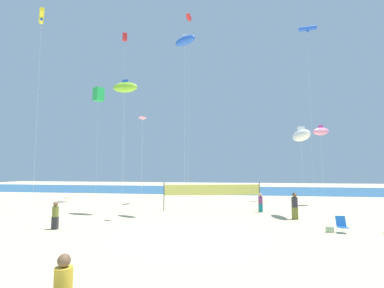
{
  "coord_description": "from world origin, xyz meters",
  "views": [
    {
      "loc": [
        2.86,
        -15.42,
        3.51
      ],
      "look_at": [
        -1.16,
        9.68,
        5.74
      ],
      "focal_mm": 26.91,
      "sensor_mm": 36.0,
      "label": 1
    }
  ],
  "objects_px": {
    "folding_beach_chair": "(342,224)",
    "kite_green_box": "(99,94)",
    "kite_red_inflatable": "(189,18)",
    "kite_red_box": "(125,38)",
    "beachgoer_charcoal_shirt": "(295,205)",
    "kite_white_inflatable": "(301,135)",
    "kite_blue_tube": "(308,29)",
    "beachgoer_olive_shirt": "(55,215)",
    "kite_pink_diamond": "(142,119)",
    "kite_pink_inflatable": "(321,131)",
    "kite_blue_inflatable": "(185,41)",
    "volleyball_net": "(212,191)",
    "kite_lime_inflatable": "(125,87)",
    "beach_handbag": "(330,230)",
    "kite_yellow_tube": "(42,17)",
    "beachgoer_plum_shirt": "(260,202)"
  },
  "relations": [
    {
      "from": "folding_beach_chair",
      "to": "kite_green_box",
      "type": "relative_size",
      "value": 0.07
    },
    {
      "from": "kite_red_inflatable",
      "to": "kite_red_box",
      "type": "xyz_separation_m",
      "value": [
        -9.22,
        4.61,
        0.6
      ]
    },
    {
      "from": "beachgoer_charcoal_shirt",
      "to": "kite_white_inflatable",
      "type": "distance_m",
      "value": 5.28
    },
    {
      "from": "beachgoer_charcoal_shirt",
      "to": "folding_beach_chair",
      "type": "distance_m",
      "value": 4.34
    },
    {
      "from": "kite_green_box",
      "to": "kite_blue_tube",
      "type": "bearing_deg",
      "value": 10.31
    },
    {
      "from": "beachgoer_olive_shirt",
      "to": "kite_pink_diamond",
      "type": "bearing_deg",
      "value": 107.06
    },
    {
      "from": "kite_white_inflatable",
      "to": "kite_pink_inflatable",
      "type": "xyz_separation_m",
      "value": [
        3.47,
        7.51,
        1.21
      ]
    },
    {
      "from": "folding_beach_chair",
      "to": "kite_blue_inflatable",
      "type": "distance_m",
      "value": 17.06
    },
    {
      "from": "folding_beach_chair",
      "to": "volleyball_net",
      "type": "bearing_deg",
      "value": 153.03
    },
    {
      "from": "kite_lime_inflatable",
      "to": "kite_pink_diamond",
      "type": "height_order",
      "value": "kite_lime_inflatable"
    },
    {
      "from": "beachgoer_olive_shirt",
      "to": "kite_red_box",
      "type": "relative_size",
      "value": 0.08
    },
    {
      "from": "kite_blue_inflatable",
      "to": "beach_handbag",
      "type": "bearing_deg",
      "value": -26.6
    },
    {
      "from": "folding_beach_chair",
      "to": "kite_yellow_tube",
      "type": "relative_size",
      "value": 0.06
    },
    {
      "from": "beachgoer_olive_shirt",
      "to": "beach_handbag",
      "type": "relative_size",
      "value": 4.01
    },
    {
      "from": "kite_lime_inflatable",
      "to": "kite_pink_inflatable",
      "type": "relative_size",
      "value": 1.38
    },
    {
      "from": "beachgoer_charcoal_shirt",
      "to": "beachgoer_olive_shirt",
      "type": "bearing_deg",
      "value": -130.76
    },
    {
      "from": "volleyball_net",
      "to": "kite_blue_inflatable",
      "type": "bearing_deg",
      "value": -120.12
    },
    {
      "from": "kite_red_box",
      "to": "kite_pink_inflatable",
      "type": "relative_size",
      "value": 2.67
    },
    {
      "from": "beachgoer_charcoal_shirt",
      "to": "kite_pink_inflatable",
      "type": "relative_size",
      "value": 0.24
    },
    {
      "from": "beachgoer_plum_shirt",
      "to": "kite_red_box",
      "type": "relative_size",
      "value": 0.07
    },
    {
      "from": "kite_red_inflatable",
      "to": "kite_blue_tube",
      "type": "height_order",
      "value": "kite_red_inflatable"
    },
    {
      "from": "volleyball_net",
      "to": "beach_handbag",
      "type": "distance_m",
      "value": 10.66
    },
    {
      "from": "beachgoer_olive_shirt",
      "to": "kite_pink_diamond",
      "type": "relative_size",
      "value": 0.22
    },
    {
      "from": "kite_pink_diamond",
      "to": "kite_yellow_tube",
      "type": "relative_size",
      "value": 0.46
    },
    {
      "from": "beachgoer_charcoal_shirt",
      "to": "kite_blue_tube",
      "type": "xyz_separation_m",
      "value": [
        4.32,
        12.45,
        18.75
      ]
    },
    {
      "from": "volleyball_net",
      "to": "kite_blue_tube",
      "type": "xyz_separation_m",
      "value": [
        10.43,
        8.77,
        18.1
      ]
    },
    {
      "from": "kite_pink_diamond",
      "to": "kite_blue_inflatable",
      "type": "relative_size",
      "value": 0.51
    },
    {
      "from": "kite_pink_diamond",
      "to": "kite_yellow_tube",
      "type": "xyz_separation_m",
      "value": [
        -8.87,
        0.57,
        8.77
      ]
    },
    {
      "from": "beachgoer_plum_shirt",
      "to": "volleyball_net",
      "type": "distance_m",
      "value": 4.12
    },
    {
      "from": "folding_beach_chair",
      "to": "kite_pink_inflatable",
      "type": "distance_m",
      "value": 14.63
    },
    {
      "from": "kite_pink_inflatable",
      "to": "kite_red_inflatable",
      "type": "bearing_deg",
      "value": -177.41
    },
    {
      "from": "kite_pink_diamond",
      "to": "kite_white_inflatable",
      "type": "height_order",
      "value": "kite_pink_diamond"
    },
    {
      "from": "beach_handbag",
      "to": "kite_blue_tube",
      "type": "distance_m",
      "value": 25.79
    },
    {
      "from": "kite_green_box",
      "to": "kite_blue_tube",
      "type": "distance_m",
      "value": 25.19
    },
    {
      "from": "beach_handbag",
      "to": "kite_green_box",
      "type": "bearing_deg",
      "value": 149.03
    },
    {
      "from": "kite_red_inflatable",
      "to": "kite_pink_diamond",
      "type": "distance_m",
      "value": 16.34
    },
    {
      "from": "kite_green_box",
      "to": "kite_blue_inflatable",
      "type": "relative_size",
      "value": 0.88
    },
    {
      "from": "folding_beach_chair",
      "to": "kite_red_box",
      "type": "distance_m",
      "value": 32.85
    },
    {
      "from": "volleyball_net",
      "to": "kite_pink_diamond",
      "type": "bearing_deg",
      "value": -129.4
    },
    {
      "from": "kite_pink_inflatable",
      "to": "kite_white_inflatable",
      "type": "bearing_deg",
      "value": -114.83
    },
    {
      "from": "kite_lime_inflatable",
      "to": "kite_white_inflatable",
      "type": "bearing_deg",
      "value": 2.39
    },
    {
      "from": "beachgoer_plum_shirt",
      "to": "kite_green_box",
      "type": "height_order",
      "value": "kite_green_box"
    },
    {
      "from": "kite_blue_inflatable",
      "to": "kite_blue_tube",
      "type": "relative_size",
      "value": 0.71
    },
    {
      "from": "folding_beach_chair",
      "to": "kite_pink_diamond",
      "type": "bearing_deg",
      "value": -172.71
    },
    {
      "from": "beach_handbag",
      "to": "beachgoer_plum_shirt",
      "type": "bearing_deg",
      "value": 114.23
    },
    {
      "from": "kite_green_box",
      "to": "kite_white_inflatable",
      "type": "height_order",
      "value": "kite_green_box"
    },
    {
      "from": "beachgoer_plum_shirt",
      "to": "beachgoer_charcoal_shirt",
      "type": "distance_m",
      "value": 3.77
    },
    {
      "from": "kite_blue_inflatable",
      "to": "kite_pink_diamond",
      "type": "bearing_deg",
      "value": -139.04
    },
    {
      "from": "kite_pink_inflatable",
      "to": "beachgoer_olive_shirt",
      "type": "bearing_deg",
      "value": -142.59
    },
    {
      "from": "beachgoer_charcoal_shirt",
      "to": "kite_pink_inflatable",
      "type": "xyz_separation_m",
      "value": [
        4.33,
        8.77,
        6.27
      ]
    }
  ]
}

